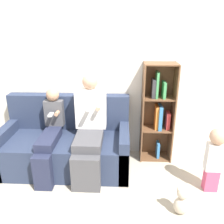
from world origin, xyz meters
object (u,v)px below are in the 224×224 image
at_px(bookshelf, 158,112).
at_px(teddy_bear, 182,201).
at_px(adult_seated, 89,125).
at_px(child_seated, 49,135).
at_px(toddler_standing, 215,156).
at_px(couch, 67,145).

distance_m(bookshelf, teddy_bear, 1.28).
xyz_separation_m(adult_seated, teddy_bear, (1.06, -0.75, -0.51)).
distance_m(child_seated, toddler_standing, 2.02).
relative_size(couch, child_seated, 1.59).
xyz_separation_m(toddler_standing, bookshelf, (-0.57, 0.74, 0.26)).
distance_m(couch, adult_seated, 0.51).
bearing_deg(teddy_bear, couch, 148.49).
distance_m(couch, child_seated, 0.33).
bearing_deg(toddler_standing, teddy_bear, -136.76).
bearing_deg(teddy_bear, child_seated, 156.14).
bearing_deg(child_seated, bookshelf, 17.43).
bearing_deg(bookshelf, toddler_standing, -52.32).
distance_m(adult_seated, child_seated, 0.53).
relative_size(adult_seated, teddy_bear, 3.83).
bearing_deg(couch, child_seated, -136.07).
xyz_separation_m(adult_seated, child_seated, (-0.51, -0.06, -0.12)).
height_order(couch, child_seated, child_seated).
bearing_deg(teddy_bear, toddler_standing, 43.24).
relative_size(child_seated, toddler_standing, 1.34).
relative_size(bookshelf, teddy_bear, 4.16).
bearing_deg(adult_seated, teddy_bear, -35.40).
relative_size(couch, teddy_bear, 5.07).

